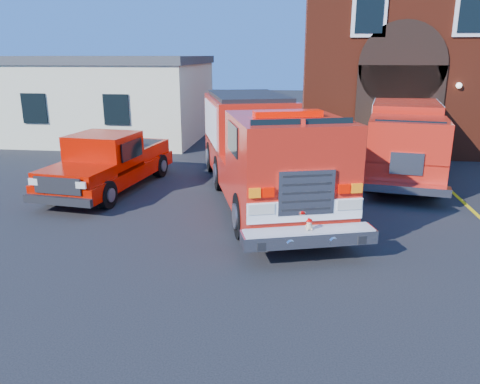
# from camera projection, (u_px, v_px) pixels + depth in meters

# --- Properties ---
(ground) EXTENTS (100.00, 100.00, 0.00)m
(ground) POSITION_uv_depth(u_px,v_px,m) (246.00, 226.00, 12.57)
(ground) COLOR black
(ground) RESTS_ON ground
(parking_stripe_mid) EXTENTS (0.12, 3.00, 0.01)m
(parking_stripe_mid) POSITION_uv_depth(u_px,v_px,m) (453.00, 192.00, 15.59)
(parking_stripe_mid) COLOR #DCB50B
(parking_stripe_mid) RESTS_ON ground
(parking_stripe_far) EXTENTS (0.12, 3.00, 0.01)m
(parking_stripe_far) POSITION_uv_depth(u_px,v_px,m) (429.00, 171.00, 18.44)
(parking_stripe_far) COLOR #DCB50B
(parking_stripe_far) RESTS_ON ground
(fire_station) EXTENTS (15.20, 10.20, 8.45)m
(fire_station) POSITION_uv_depth(u_px,v_px,m) (454.00, 58.00, 23.59)
(fire_station) COLOR maroon
(fire_station) RESTS_ON ground
(side_building) EXTENTS (10.20, 8.20, 4.35)m
(side_building) POSITION_uv_depth(u_px,v_px,m) (109.00, 97.00, 25.39)
(side_building) COLOR #EBE7C3
(side_building) RESTS_ON ground
(fire_engine) EXTENTS (5.57, 10.49, 3.11)m
(fire_engine) POSITION_uv_depth(u_px,v_px,m) (261.00, 148.00, 14.69)
(fire_engine) COLOR black
(fire_engine) RESTS_ON ground
(pickup_truck) EXTENTS (2.86, 6.17, 1.95)m
(pickup_truck) POSITION_uv_depth(u_px,v_px,m) (110.00, 163.00, 15.75)
(pickup_truck) COLOR black
(pickup_truck) RESTS_ON ground
(secondary_truck) EXTENTS (3.92, 8.50, 2.66)m
(secondary_truck) POSITION_uv_depth(u_px,v_px,m) (404.00, 136.00, 17.69)
(secondary_truck) COLOR black
(secondary_truck) RESTS_ON ground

